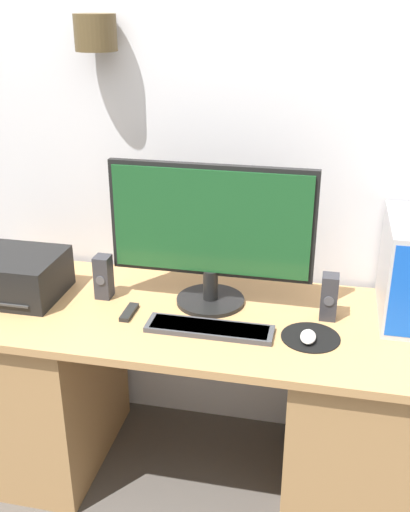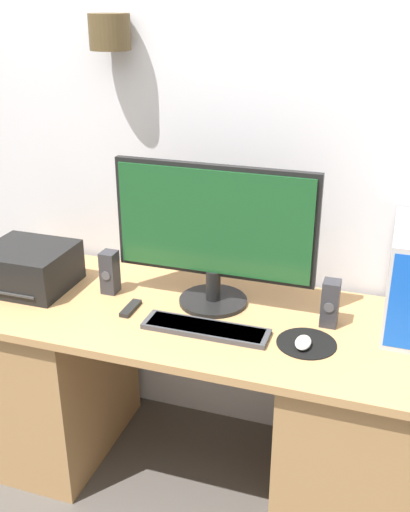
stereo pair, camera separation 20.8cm
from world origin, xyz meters
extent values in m
cube|color=silver|center=(0.00, 0.75, 1.35)|extent=(6.40, 0.05, 2.70)
cylinder|color=#4C3D23|center=(-0.42, 0.65, 1.69)|extent=(0.15, 0.15, 0.13)
cube|color=tan|center=(0.00, 0.35, 0.73)|extent=(1.79, 0.70, 0.03)
cube|color=#A4794B|center=(-0.63, 0.35, 0.36)|extent=(0.50, 0.64, 0.72)
cube|color=#A4794B|center=(0.63, 0.35, 0.36)|extent=(0.50, 0.64, 0.72)
cylinder|color=black|center=(0.05, 0.45, 0.75)|extent=(0.26, 0.26, 0.02)
cylinder|color=black|center=(0.05, 0.45, 0.82)|extent=(0.06, 0.06, 0.12)
cube|color=black|center=(0.05, 0.45, 1.07)|extent=(0.75, 0.03, 0.42)
cube|color=#194C23|center=(0.05, 0.44, 1.07)|extent=(0.72, 0.01, 0.38)
cube|color=#3D3D42|center=(0.09, 0.24, 0.76)|extent=(0.44, 0.12, 0.02)
cube|color=#5B5B60|center=(0.09, 0.24, 0.76)|extent=(0.41, 0.10, 0.01)
cylinder|color=black|center=(0.44, 0.27, 0.75)|extent=(0.20, 0.20, 0.00)
ellipsoid|color=silver|center=(0.43, 0.24, 0.76)|extent=(0.05, 0.09, 0.03)
cube|color=black|center=(-0.68, 0.35, 0.83)|extent=(0.33, 0.29, 0.16)
cube|color=#333333|center=(-0.68, 0.26, 0.78)|extent=(0.23, 0.13, 0.01)
cube|color=#2D2D33|center=(-0.36, 0.41, 0.83)|extent=(0.06, 0.06, 0.17)
cylinder|color=#47474C|center=(-0.36, 0.37, 0.83)|extent=(0.04, 0.00, 0.04)
cube|color=#2D2D33|center=(0.49, 0.42, 0.83)|extent=(0.06, 0.06, 0.17)
cylinder|color=#47474C|center=(0.49, 0.38, 0.83)|extent=(0.04, 0.00, 0.04)
cube|color=black|center=(-0.22, 0.29, 0.75)|extent=(0.04, 0.12, 0.02)
camera|label=1|loc=(0.45, -1.52, 1.81)|focal=42.00mm
camera|label=2|loc=(0.66, -1.46, 1.81)|focal=42.00mm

